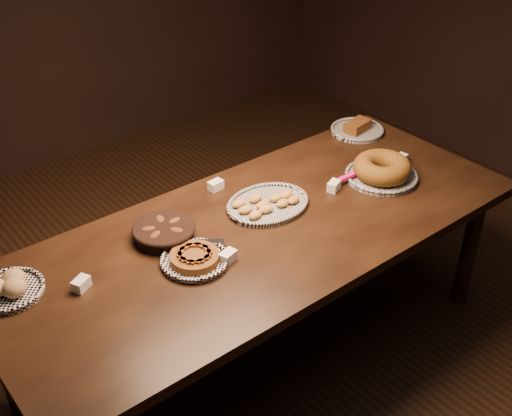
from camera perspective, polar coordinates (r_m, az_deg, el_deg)
ground at (r=3.27m, az=0.50°, el=-12.53°), size 5.00×5.00×0.00m
buffet_table at (r=2.83m, az=0.56°, el=-2.90°), size 2.40×1.00×0.75m
apple_tart_plate at (r=2.58m, az=-5.48°, el=-4.49°), size 0.31×0.32×0.05m
madeleine_platter at (r=2.90m, az=1.02°, el=0.36°), size 0.40×0.32×0.05m
bundt_cake_plate at (r=3.17m, az=11.12°, el=3.32°), size 0.39×0.36×0.11m
croissant_basket at (r=2.72m, az=-8.19°, el=-2.03°), size 0.33×0.33×0.07m
bread_roll_plate at (r=2.59m, az=-21.16°, el=-6.63°), size 0.26×0.26×0.08m
loaf_plate at (r=3.61m, az=8.99°, el=6.95°), size 0.29×0.29×0.07m
tent_cards at (r=2.86m, az=0.55°, el=-0.09°), size 1.78×0.54×0.04m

